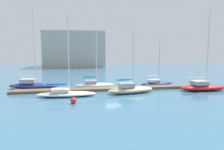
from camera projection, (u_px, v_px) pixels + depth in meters
ground_plane at (114, 90)px, 33.30m from camera, size 120.00×120.00×0.00m
dock_pier at (114, 89)px, 33.28m from camera, size 29.75×1.93×0.37m
dock_piling_near_end at (13, 89)px, 31.47m from camera, size 0.28×0.28×1.04m
dock_piling_far_end at (205, 84)px, 35.00m from camera, size 0.28×0.28×1.04m
sailboat_0 at (33, 85)px, 34.06m from camera, size 7.83×3.67×12.28m
sailboat_1 at (66, 93)px, 28.72m from camera, size 7.63×2.43×10.41m
sailboat_2 at (94, 84)px, 35.40m from camera, size 6.20×2.16×9.25m
sailboat_3 at (130, 89)px, 30.81m from camera, size 7.06×3.34×8.98m
sailboat_4 at (157, 83)px, 37.00m from camera, size 6.26×2.69×7.67m
sailboat_5 at (203, 86)px, 32.72m from camera, size 7.31×2.49×11.64m
mooring_buoy_red at (73, 100)px, 25.07m from camera, size 0.72×0.72×0.72m
harbor_building_distant at (74, 49)px, 74.37m from camera, size 19.54×12.50×11.55m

